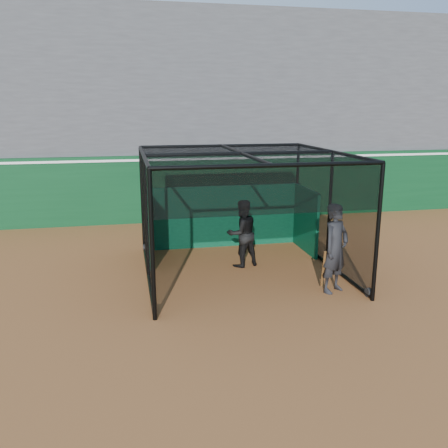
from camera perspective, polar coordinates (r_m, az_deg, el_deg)
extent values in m
plane|color=#95582B|center=(10.27, 0.34, -10.35)|extent=(120.00, 120.00, 0.00)
cube|color=#0B3D1C|center=(18.01, -5.32, 4.35)|extent=(50.00, 0.45, 2.50)
cube|color=white|center=(17.87, -5.40, 7.83)|extent=(50.00, 0.50, 0.08)
cube|color=#4C4C4F|center=(21.63, -6.68, 12.89)|extent=(50.00, 7.85, 7.75)
cube|color=#4C4C4F|center=(25.37, -7.76, 23.14)|extent=(50.00, 0.30, 1.20)
cube|color=#07472B|center=(14.57, -0.13, 0.93)|extent=(4.73, 0.10, 1.90)
cylinder|color=black|center=(10.11, -8.40, -10.26)|extent=(0.08, 0.22, 0.22)
cylinder|color=black|center=(11.39, 16.97, -7.89)|extent=(0.08, 0.22, 0.22)
cylinder|color=black|center=(14.44, -9.54, -2.84)|extent=(0.08, 0.22, 0.22)
cylinder|color=black|center=(15.36, 8.83, -1.79)|extent=(0.08, 0.22, 0.22)
imported|color=black|center=(12.75, 2.18, -1.13)|extent=(1.05, 0.92, 1.83)
imported|color=black|center=(11.24, 13.26, -2.88)|extent=(0.91, 0.82, 2.10)
cylinder|color=#593819|center=(11.33, 11.86, -5.31)|extent=(0.15, 0.36, 0.95)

